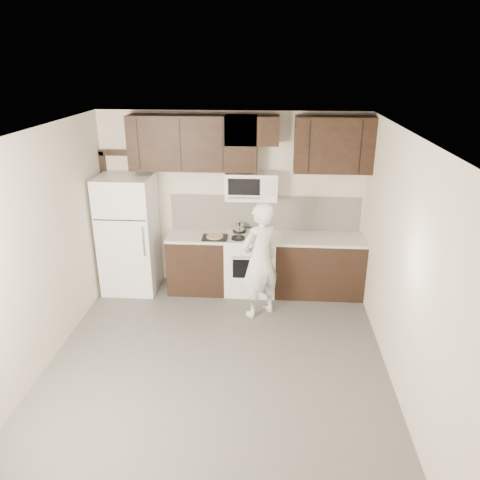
# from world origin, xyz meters

# --- Properties ---
(floor) EXTENTS (4.50, 4.50, 0.00)m
(floor) POSITION_xyz_m (0.00, 0.00, 0.00)
(floor) COLOR #585552
(floor) RESTS_ON ground
(back_wall) EXTENTS (4.00, 0.00, 4.00)m
(back_wall) POSITION_xyz_m (0.00, 2.25, 1.35)
(back_wall) COLOR beige
(back_wall) RESTS_ON ground
(ceiling) EXTENTS (4.50, 4.50, 0.00)m
(ceiling) POSITION_xyz_m (0.00, 0.00, 2.70)
(ceiling) COLOR white
(ceiling) RESTS_ON back_wall
(counter_run) EXTENTS (2.95, 0.64, 0.91)m
(counter_run) POSITION_xyz_m (0.60, 1.94, 0.46)
(counter_run) COLOR black
(counter_run) RESTS_ON floor
(stove) EXTENTS (0.76, 0.66, 0.94)m
(stove) POSITION_xyz_m (0.30, 1.94, 0.46)
(stove) COLOR white
(stove) RESTS_ON floor
(backsplash) EXTENTS (2.90, 0.02, 0.54)m
(backsplash) POSITION_xyz_m (0.50, 2.24, 1.18)
(backsplash) COLOR silver
(backsplash) RESTS_ON counter_run
(upper_cabinets) EXTENTS (3.48, 0.35, 0.78)m
(upper_cabinets) POSITION_xyz_m (0.21, 2.08, 2.28)
(upper_cabinets) COLOR black
(upper_cabinets) RESTS_ON back_wall
(microwave) EXTENTS (0.76, 0.42, 0.40)m
(microwave) POSITION_xyz_m (0.30, 2.06, 1.65)
(microwave) COLOR white
(microwave) RESTS_ON upper_cabinets
(refrigerator) EXTENTS (0.80, 0.76, 1.80)m
(refrigerator) POSITION_xyz_m (-1.55, 1.89, 0.90)
(refrigerator) COLOR white
(refrigerator) RESTS_ON floor
(door_trim) EXTENTS (0.50, 0.08, 2.12)m
(door_trim) POSITION_xyz_m (-1.92, 2.21, 1.25)
(door_trim) COLOR black
(door_trim) RESTS_ON floor
(saucepan) EXTENTS (0.28, 0.16, 0.15)m
(saucepan) POSITION_xyz_m (0.12, 2.09, 0.97)
(saucepan) COLOR silver
(saucepan) RESTS_ON stove
(baking_tray) EXTENTS (0.38, 0.29, 0.02)m
(baking_tray) POSITION_xyz_m (-0.23, 1.79, 0.92)
(baking_tray) COLOR black
(baking_tray) RESTS_ON counter_run
(pizza) EXTENTS (0.26, 0.26, 0.02)m
(pizza) POSITION_xyz_m (-0.23, 1.79, 0.94)
(pizza) COLOR #D1BD8C
(pizza) RESTS_ON baking_tray
(person) EXTENTS (0.72, 0.69, 1.65)m
(person) POSITION_xyz_m (0.46, 1.22, 0.83)
(person) COLOR silver
(person) RESTS_ON floor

